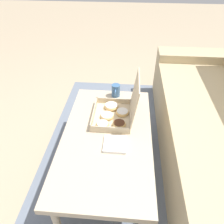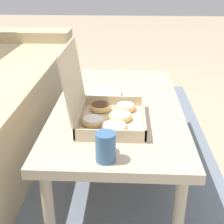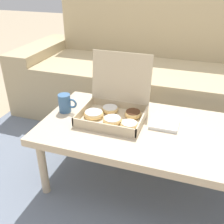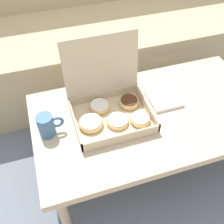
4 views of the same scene
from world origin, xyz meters
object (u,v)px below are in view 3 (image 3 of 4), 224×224
at_px(pastry_box, 115,109).
at_px(coffee_table, 145,134).
at_px(coffee_mug, 65,103).
at_px(couch, 169,79).

bearing_deg(pastry_box, coffee_table, -15.63).
height_order(coffee_table, coffee_mug, coffee_mug).
relative_size(coffee_table, coffee_mug, 9.90).
height_order(coffee_table, pastry_box, pastry_box).
distance_m(couch, coffee_table, 0.90).
bearing_deg(coffee_mug, pastry_box, 5.22).
bearing_deg(pastry_box, coffee_mug, -174.78).
relative_size(pastry_box, coffee_mug, 3.08).
xyz_separation_m(couch, coffee_mug, (-0.48, -0.88, 0.12)).
distance_m(pastry_box, coffee_mug, 0.29).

